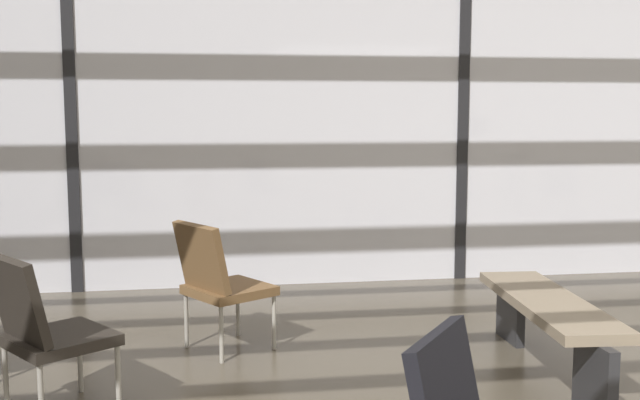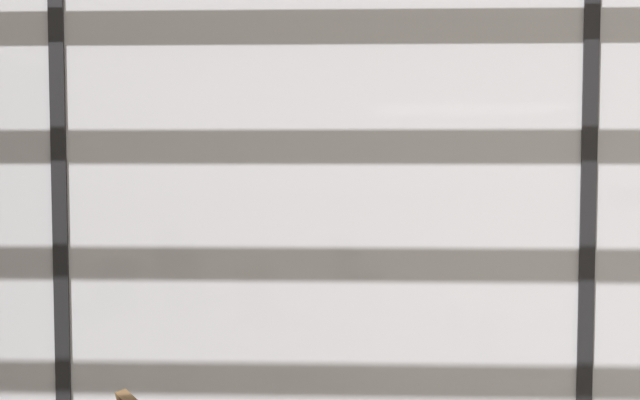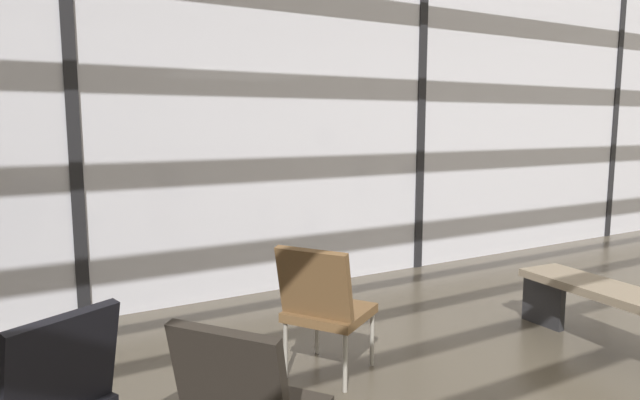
{
  "view_description": "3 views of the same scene",
  "coord_description": "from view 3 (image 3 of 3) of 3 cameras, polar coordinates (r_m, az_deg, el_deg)",
  "views": [
    {
      "loc": [
        -2.4,
        -1.62,
        1.6
      ],
      "look_at": [
        -1.13,
        6.49,
        0.61
      ],
      "focal_mm": 42.58,
      "sensor_mm": 36.0,
      "label": 1
    },
    {
      "loc": [
        -1.57,
        0.14,
        1.91
      ],
      "look_at": [
        -1.84,
        7.62,
        1.46
      ],
      "focal_mm": 42.68,
      "sensor_mm": 36.0,
      "label": 2
    },
    {
      "loc": [
        -4.02,
        0.38,
        1.62
      ],
      "look_at": [
        -0.63,
        6.27,
        0.67
      ],
      "focal_mm": 31.3,
      "sensor_mm": 36.0,
      "label": 3
    }
  ],
  "objects": [
    {
      "name": "lounge_chair_5",
      "position": [
        2.72,
        -26.2,
        -17.35
      ],
      "size": [
        0.66,
        0.68,
        0.87
      ],
      "rotation": [
        0.0,
        0.0,
        3.61
      ],
      "color": "black",
      "rests_on": "ground"
    },
    {
      "name": "glass_curtain_wall",
      "position": [
        6.27,
        10.04,
        8.7
      ],
      "size": [
        14.0,
        0.08,
        3.43
      ],
      "primitive_type": "cube",
      "color": "silver",
      "rests_on": "ground"
    },
    {
      "name": "window_mullion_0",
      "position": [
        4.85,
        -24.04,
        8.4
      ],
      "size": [
        0.1,
        0.12,
        3.43
      ],
      "primitive_type": "cube",
      "color": "black",
      "rests_on": "ground"
    },
    {
      "name": "waiting_bench",
      "position": [
        4.44,
        28.41,
        -9.49
      ],
      "size": [
        0.52,
        1.7,
        0.47
      ],
      "rotation": [
        0.0,
        0.0,
        1.49
      ],
      "color": "#7F705B",
      "rests_on": "ground"
    },
    {
      "name": "window_mullion_1",
      "position": [
        6.27,
        10.04,
        8.7
      ],
      "size": [
        0.1,
        0.12,
        3.43
      ],
      "primitive_type": "cube",
      "color": "black",
      "rests_on": "ground"
    },
    {
      "name": "window_mullion_2",
      "position": [
        8.93,
        27.71,
        7.65
      ],
      "size": [
        0.1,
        0.12,
        3.43
      ],
      "primitive_type": "cube",
      "color": "black",
      "rests_on": "ground"
    },
    {
      "name": "lounge_chair_0",
      "position": [
        3.57,
        0.36,
        -10.43
      ],
      "size": [
        0.7,
        0.69,
        0.87
      ],
      "rotation": [
        0.0,
        0.0,
        2.14
      ],
      "color": "brown",
      "rests_on": "ground"
    },
    {
      "name": "parked_airplane",
      "position": [
        11.39,
        -6.31,
        9.65
      ],
      "size": [
        12.62,
        3.95,
        3.95
      ],
      "color": "silver",
      "rests_on": "ground"
    }
  ]
}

